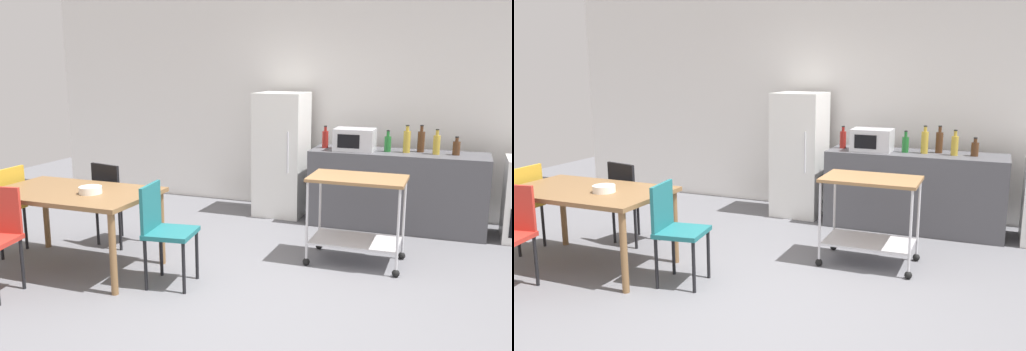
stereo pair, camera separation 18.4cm
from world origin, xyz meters
The scene contains 17 objects.
ground_plane centered at (0.00, 0.00, 0.00)m, with size 12.00×12.00×0.00m, color slate.
back_wall centered at (0.00, 3.20, 1.45)m, with size 8.40×0.12×2.90m, color white.
kitchen_counter centered at (0.90, 2.60, 0.45)m, with size 2.00×0.64×0.90m, color #4C4C51.
dining_table centered at (-1.74, 0.17, 0.67)m, with size 1.50×0.90×0.75m.
chair_black centered at (-1.80, 0.88, 0.52)m, with size 0.47×0.47×0.89m.
chair_mustard centered at (-2.70, 0.26, 0.52)m, with size 0.41×0.41×0.89m.
chair_teal centered at (-0.78, 0.13, 0.52)m, with size 0.45×0.45×0.89m.
refrigerator centered at (-0.55, 2.70, 0.78)m, with size 0.60×0.63×1.55m.
kitchen_cart centered at (0.68, 1.25, 0.57)m, with size 0.91×0.57×0.85m.
bottle_olive_oil centered at (0.03, 2.62, 1.01)m, with size 0.08×0.08×0.27m.
microwave centered at (0.40, 2.52, 1.03)m, with size 0.46×0.35×0.26m.
bottle_sparkling_water centered at (0.78, 2.58, 1.00)m, with size 0.08×0.08×0.25m.
bottle_soda centered at (0.99, 2.59, 1.03)m, with size 0.08×0.08×0.32m.
bottle_soy_sauce centered at (1.14, 2.69, 1.03)m, with size 0.08×0.08×0.31m.
bottle_sesame_oil centered at (1.31, 2.57, 1.02)m, with size 0.08×0.08×0.28m.
bottle_vinegar centered at (1.53, 2.60, 0.98)m, with size 0.08×0.08×0.21m.
fruit_bowl centered at (-1.52, 0.14, 0.78)m, with size 0.20×0.20×0.06m, color white.
Camera 1 is at (1.57, -3.81, 1.89)m, focal length 38.32 mm.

